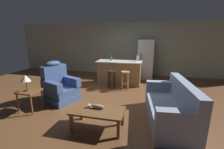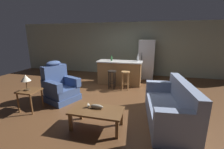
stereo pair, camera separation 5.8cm
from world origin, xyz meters
name	(u,v)px [view 1 (the left image)]	position (x,y,z in m)	size (l,w,h in m)	color
ground_plane	(111,95)	(0.00, 0.00, 0.00)	(12.00, 12.00, 0.00)	brown
back_wall	(126,49)	(0.00, 3.12, 1.30)	(12.00, 0.05, 2.60)	#9EA88E
coffee_table	(98,112)	(0.16, -1.82, 0.36)	(1.10, 0.60, 0.42)	brown
fish_figurine	(96,106)	(0.11, -1.77, 0.46)	(0.34, 0.10, 0.10)	#4C3823
couch	(171,107)	(1.69, -1.18, 0.34)	(1.04, 1.98, 0.94)	#8493B2
recliner_near_lamp	(60,87)	(-1.45, -0.71, 0.42)	(1.09, 1.09, 1.20)	#384C7A
end_table	(30,94)	(-1.81, -1.50, 0.46)	(0.48, 0.48, 0.56)	brown
table_lamp	(26,79)	(-1.84, -1.53, 0.87)	(0.24, 0.24, 0.41)	#4C3823
kitchen_island	(119,72)	(0.00, 1.35, 0.48)	(1.80, 0.70, 0.95)	olive
bar_stool_left	(112,76)	(-0.16, 0.72, 0.47)	(0.32, 0.32, 0.68)	black
bar_stool_right	(125,77)	(0.35, 0.72, 0.47)	(0.32, 0.32, 0.68)	#A87A47
refrigerator	(145,59)	(1.00, 2.55, 0.88)	(0.70, 0.69, 1.76)	#B7B7BC
bottle_tall_green	(137,58)	(0.71, 1.52, 1.06)	(0.08, 0.08, 0.29)	silver
bottle_short_amber	(111,59)	(-0.34, 1.34, 1.04)	(0.07, 0.07, 0.23)	#2D6B38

